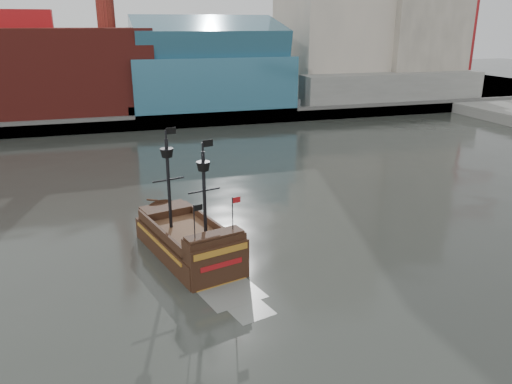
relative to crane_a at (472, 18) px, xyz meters
name	(u,v)px	position (x,y,z in m)	size (l,w,h in m)	color
ground	(297,315)	(-78.63, -82.00, -19.11)	(400.00, 400.00, 0.00)	#2B2E29
promenade_far	(147,100)	(-78.63, 10.00, -18.11)	(220.00, 60.00, 2.00)	slate
seawall	(164,122)	(-78.63, -19.50, -17.81)	(220.00, 1.00, 2.60)	#4C4C49
crane_a	(472,18)	(0.00, 0.00, 0.00)	(22.50, 4.00, 32.25)	slate
crane_b	(474,32)	(9.60, 10.00, -3.54)	(19.10, 4.00, 26.25)	slate
pirate_ship	(189,244)	(-83.64, -71.34, -18.13)	(7.76, 15.19, 10.91)	black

